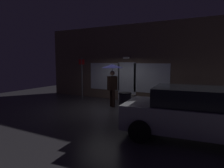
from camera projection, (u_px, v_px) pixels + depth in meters
The scene contains 7 objects.
ground_plane at pixel (108, 108), 9.74m from camera, with size 18.00×18.00×0.00m, color #38353A.
building_facade at pixel (128, 63), 11.54m from camera, with size 10.99×0.48×4.31m.
person_with_umbrella at pixel (112, 74), 9.87m from camera, with size 1.07×1.07×2.12m.
parked_car at pixel (193, 113), 5.86m from camera, with size 4.14×2.38×1.51m.
street_sign_post at pixel (82, 76), 11.76m from camera, with size 0.40×0.07×2.47m.
sidewalk_bollard at pixel (134, 100), 10.35m from camera, with size 0.23×0.23×0.57m, color #9E998E.
trash_bin at pixel (125, 104), 8.40m from camera, with size 0.53×0.53×0.97m.
Camera 1 is at (4.80, -8.25, 2.26)m, focal length 32.27 mm.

